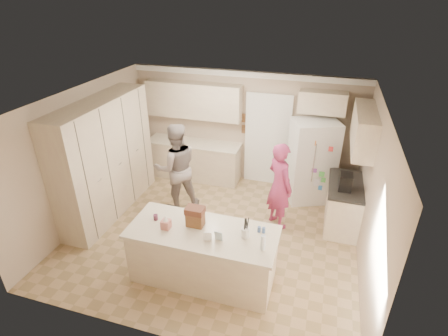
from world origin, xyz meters
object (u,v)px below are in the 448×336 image
(teen_boy, at_px, (176,168))
(dollhouse_body, at_px, (195,219))
(island_base, at_px, (203,255))
(utensil_crock, at_px, (245,232))
(teen_girl, at_px, (279,186))
(refrigerator, at_px, (312,162))
(tissue_box, at_px, (166,224))
(coffee_maker, at_px, (345,182))

(teen_boy, bearing_deg, dollhouse_body, 88.68)
(island_base, height_order, utensil_crock, utensil_crock)
(utensil_crock, xyz_separation_m, teen_girl, (0.24, 1.71, -0.13))
(dollhouse_body, bearing_deg, utensil_crock, -3.58)
(refrigerator, distance_m, island_base, 3.26)
(tissue_box, bearing_deg, teen_boy, 109.38)
(coffee_maker, height_order, tissue_box, coffee_maker)
(refrigerator, relative_size, island_base, 0.82)
(tissue_box, bearing_deg, utensil_crock, 7.13)
(island_base, distance_m, tissue_box, 0.79)
(dollhouse_body, bearing_deg, teen_girl, 57.91)
(island_base, xyz_separation_m, dollhouse_body, (-0.15, 0.10, 0.60))
(coffee_maker, relative_size, teen_boy, 0.16)
(refrigerator, xyz_separation_m, dollhouse_body, (-1.55, -2.81, 0.14))
(island_base, bearing_deg, tissue_box, -169.70)
(coffee_maker, height_order, teen_boy, teen_boy)
(island_base, relative_size, tissue_box, 15.71)
(coffee_maker, distance_m, tissue_box, 3.28)
(refrigerator, relative_size, utensil_crock, 12.00)
(island_base, xyz_separation_m, tissue_box, (-0.55, -0.10, 0.56))
(teen_boy, bearing_deg, teen_girl, 146.24)
(island_base, bearing_deg, refrigerator, 64.30)
(refrigerator, bearing_deg, teen_boy, -178.30)
(utensil_crock, height_order, tissue_box, utensil_crock)
(refrigerator, relative_size, teen_girl, 1.04)
(teen_girl, bearing_deg, coffee_maker, -128.50)
(utensil_crock, relative_size, dollhouse_body, 0.58)
(coffee_maker, height_order, teen_girl, teen_girl)
(coffee_maker, relative_size, island_base, 0.14)
(tissue_box, height_order, dollhouse_body, dollhouse_body)
(utensil_crock, distance_m, tissue_box, 1.21)
(utensil_crock, height_order, dollhouse_body, dollhouse_body)
(teen_boy, bearing_deg, refrigerator, 169.95)
(refrigerator, bearing_deg, coffee_maker, -79.12)
(coffee_maker, distance_m, utensil_crock, 2.32)
(refrigerator, relative_size, tissue_box, 12.86)
(teen_boy, bearing_deg, tissue_box, 75.68)
(tissue_box, xyz_separation_m, teen_girl, (1.44, 1.86, -0.13))
(island_base, xyz_separation_m, teen_girl, (0.89, 1.76, 0.43))
(teen_girl, bearing_deg, dollhouse_body, 102.74)
(refrigerator, bearing_deg, tissue_box, -144.89)
(tissue_box, distance_m, teen_boy, 1.98)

